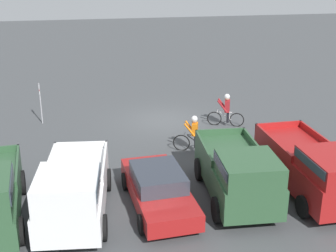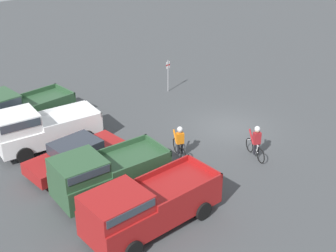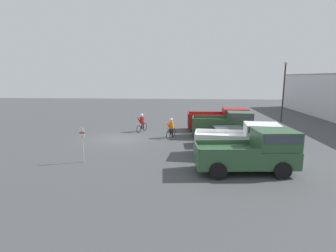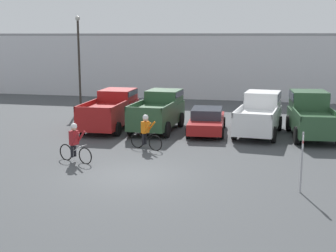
{
  "view_description": "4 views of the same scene",
  "coord_description": "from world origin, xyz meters",
  "px_view_note": "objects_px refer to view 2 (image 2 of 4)",
  "views": [
    {
      "loc": [
        3.82,
        22.72,
        8.32
      ],
      "look_at": [
        0.5,
        4.02,
        1.2
      ],
      "focal_mm": 50.0,
      "sensor_mm": 36.0,
      "label": 1
    },
    {
      "loc": [
        -15.66,
        17.2,
        11.74
      ],
      "look_at": [
        0.5,
        4.02,
        1.2
      ],
      "focal_mm": 50.0,
      "sensor_mm": 36.0,
      "label": 2
    },
    {
      "loc": [
        20.91,
        5.46,
        5.05
      ],
      "look_at": [
        0.5,
        4.02,
        1.2
      ],
      "focal_mm": 28.0,
      "sensor_mm": 36.0,
      "label": 3
    },
    {
      "loc": [
        5.21,
        -16.66,
        5.32
      ],
      "look_at": [
        0.5,
        4.02,
        1.2
      ],
      "focal_mm": 50.0,
      "sensor_mm": 36.0,
      "label": 4
    }
  ],
  "objects_px": {
    "pickup_truck_1": "(104,173)",
    "sedan_0": "(76,155)",
    "pickup_truck_2": "(39,128)",
    "cyclist_1": "(256,141)",
    "pickup_truck_3": "(16,110)",
    "pickup_truck_0": "(145,205)",
    "fire_lane_sign": "(168,73)",
    "cyclist_0": "(180,141)"
  },
  "relations": [
    {
      "from": "fire_lane_sign",
      "to": "pickup_truck_1",
      "type": "bearing_deg",
      "value": 127.88
    },
    {
      "from": "pickup_truck_2",
      "to": "cyclist_1",
      "type": "xyz_separation_m",
      "value": [
        -7.46,
        -7.77,
        -0.26
      ]
    },
    {
      "from": "sedan_0",
      "to": "pickup_truck_3",
      "type": "distance_m",
      "value": 5.6
    },
    {
      "from": "sedan_0",
      "to": "cyclist_0",
      "type": "relative_size",
      "value": 2.81
    },
    {
      "from": "sedan_0",
      "to": "fire_lane_sign",
      "type": "bearing_deg",
      "value": -63.7
    },
    {
      "from": "pickup_truck_2",
      "to": "pickup_truck_3",
      "type": "relative_size",
      "value": 0.98
    },
    {
      "from": "sedan_0",
      "to": "pickup_truck_2",
      "type": "bearing_deg",
      "value": 9.67
    },
    {
      "from": "pickup_truck_0",
      "to": "fire_lane_sign",
      "type": "xyz_separation_m",
      "value": [
        10.19,
        -9.44,
        0.19
      ]
    },
    {
      "from": "pickup_truck_1",
      "to": "sedan_0",
      "type": "bearing_deg",
      "value": -4.06
    },
    {
      "from": "pickup_truck_0",
      "to": "cyclist_0",
      "type": "height_order",
      "value": "pickup_truck_0"
    },
    {
      "from": "pickup_truck_3",
      "to": "cyclist_1",
      "type": "distance_m",
      "value": 12.81
    },
    {
      "from": "pickup_truck_0",
      "to": "sedan_0",
      "type": "relative_size",
      "value": 1.16
    },
    {
      "from": "pickup_truck_0",
      "to": "pickup_truck_3",
      "type": "relative_size",
      "value": 1.04
    },
    {
      "from": "cyclist_1",
      "to": "pickup_truck_1",
      "type": "bearing_deg",
      "value": 76.23
    },
    {
      "from": "pickup_truck_0",
      "to": "pickup_truck_3",
      "type": "xyz_separation_m",
      "value": [
        11.16,
        0.34,
        0.09
      ]
    },
    {
      "from": "pickup_truck_1",
      "to": "cyclist_1",
      "type": "bearing_deg",
      "value": -103.77
    },
    {
      "from": "pickup_truck_0",
      "to": "pickup_truck_3",
      "type": "distance_m",
      "value": 11.17
    },
    {
      "from": "cyclist_0",
      "to": "fire_lane_sign",
      "type": "height_order",
      "value": "fire_lane_sign"
    },
    {
      "from": "pickup_truck_1",
      "to": "pickup_truck_3",
      "type": "relative_size",
      "value": 0.92
    },
    {
      "from": "cyclist_0",
      "to": "cyclist_1",
      "type": "height_order",
      "value": "cyclist_1"
    },
    {
      "from": "pickup_truck_2",
      "to": "cyclist_1",
      "type": "bearing_deg",
      "value": -133.85
    },
    {
      "from": "cyclist_1",
      "to": "fire_lane_sign",
      "type": "relative_size",
      "value": 0.83
    },
    {
      "from": "fire_lane_sign",
      "to": "pickup_truck_3",
      "type": "bearing_deg",
      "value": 84.34
    },
    {
      "from": "sedan_0",
      "to": "pickup_truck_1",
      "type": "bearing_deg",
      "value": 175.94
    },
    {
      "from": "pickup_truck_0",
      "to": "sedan_0",
      "type": "bearing_deg",
      "value": -1.76
    },
    {
      "from": "pickup_truck_1",
      "to": "pickup_truck_3",
      "type": "bearing_deg",
      "value": 2.16
    },
    {
      "from": "pickup_truck_1",
      "to": "cyclist_0",
      "type": "distance_m",
      "value": 4.64
    },
    {
      "from": "pickup_truck_2",
      "to": "pickup_truck_3",
      "type": "height_order",
      "value": "pickup_truck_3"
    },
    {
      "from": "pickup_truck_2",
      "to": "pickup_truck_1",
      "type": "bearing_deg",
      "value": -177.08
    },
    {
      "from": "pickup_truck_3",
      "to": "cyclist_0",
      "type": "bearing_deg",
      "value": -147.89
    },
    {
      "from": "sedan_0",
      "to": "cyclist_0",
      "type": "height_order",
      "value": "cyclist_0"
    },
    {
      "from": "pickup_truck_3",
      "to": "cyclist_1",
      "type": "bearing_deg",
      "value": -142.53
    },
    {
      "from": "sedan_0",
      "to": "pickup_truck_2",
      "type": "relative_size",
      "value": 0.91
    },
    {
      "from": "pickup_truck_0",
      "to": "cyclist_1",
      "type": "relative_size",
      "value": 3.18
    },
    {
      "from": "pickup_truck_3",
      "to": "cyclist_1",
      "type": "relative_size",
      "value": 3.06
    },
    {
      "from": "cyclist_1",
      "to": "pickup_truck_3",
      "type": "bearing_deg",
      "value": 37.47
    },
    {
      "from": "pickup_truck_0",
      "to": "sedan_0",
      "type": "xyz_separation_m",
      "value": [
        5.61,
        -0.17,
        -0.41
      ]
    },
    {
      "from": "pickup_truck_1",
      "to": "sedan_0",
      "type": "relative_size",
      "value": 1.03
    },
    {
      "from": "pickup_truck_0",
      "to": "pickup_truck_3",
      "type": "height_order",
      "value": "pickup_truck_3"
    },
    {
      "from": "pickup_truck_1",
      "to": "sedan_0",
      "type": "height_order",
      "value": "pickup_truck_1"
    },
    {
      "from": "pickup_truck_2",
      "to": "cyclist_0",
      "type": "height_order",
      "value": "pickup_truck_2"
    },
    {
      "from": "pickup_truck_3",
      "to": "pickup_truck_1",
      "type": "bearing_deg",
      "value": -177.84
    }
  ]
}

